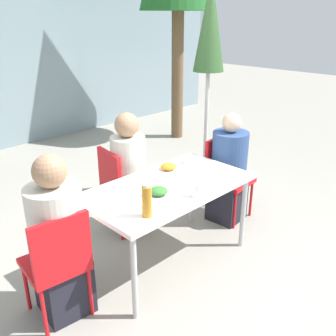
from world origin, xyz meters
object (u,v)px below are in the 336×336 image
(chair_far, at_px, (120,184))
(closed_umbrella, at_px, (209,36))
(person_left, at_px, (59,243))
(person_right, at_px, (228,172))
(chair_left, at_px, (58,259))
(chair_right, at_px, (224,172))
(bottle, at_px, (147,201))
(person_far, at_px, (129,177))
(drinking_cup, at_px, (197,190))
(salad_bowl, at_px, (194,162))

(chair_far, height_order, closed_umbrella, closed_umbrella)
(closed_umbrella, bearing_deg, person_left, -165.63)
(closed_umbrella, bearing_deg, person_right, -118.91)
(chair_left, distance_m, person_right, 1.98)
(chair_right, distance_m, bottle, 1.57)
(chair_left, xyz_separation_m, person_far, (1.12, 0.61, 0.08))
(chair_far, xyz_separation_m, closed_umbrella, (1.26, -0.02, 1.32))
(chair_left, bearing_deg, bottle, -21.88)
(drinking_cup, relative_size, salad_bowl, 0.52)
(chair_left, xyz_separation_m, bottle, (0.55, -0.29, 0.35))
(chair_left, relative_size, chair_far, 1.00)
(person_left, distance_m, salad_bowl, 1.47)
(chair_left, height_order, person_far, person_far)
(person_right, xyz_separation_m, bottle, (-1.43, -0.35, 0.32))
(person_right, height_order, salad_bowl, person_right)
(chair_right, bearing_deg, bottle, 11.36)
(person_far, relative_size, salad_bowl, 6.13)
(drinking_cup, xyz_separation_m, salad_bowl, (0.49, 0.45, -0.03))
(chair_left, relative_size, bottle, 3.55)
(person_far, xyz_separation_m, bottle, (-0.56, -0.90, 0.28))
(chair_left, bearing_deg, closed_umbrella, 21.87)
(closed_umbrella, relative_size, drinking_cup, 23.52)
(chair_left, xyz_separation_m, closed_umbrella, (2.31, 0.65, 1.32))
(person_left, height_order, drinking_cup, person_left)
(chair_left, height_order, drinking_cup, chair_left)
(chair_left, height_order, person_left, person_left)
(chair_right, distance_m, person_far, 1.02)
(person_right, bearing_deg, chair_right, -121.93)
(chair_right, bearing_deg, chair_left, -1.17)
(person_right, relative_size, drinking_cup, 11.15)
(person_right, bearing_deg, drinking_cup, 17.07)
(person_far, distance_m, bottle, 1.10)
(salad_bowl, bearing_deg, closed_umbrella, 33.68)
(person_left, relative_size, bottle, 5.03)
(chair_far, relative_size, drinking_cup, 8.33)
(chair_right, height_order, chair_far, same)
(salad_bowl, bearing_deg, drinking_cup, -136.92)
(closed_umbrella, relative_size, bottle, 10.01)
(closed_umbrella, distance_m, bottle, 2.22)
(person_far, bearing_deg, closed_umbrella, 100.69)
(chair_left, height_order, salad_bowl, chair_left)
(person_right, bearing_deg, salad_bowl, -13.03)
(person_left, bearing_deg, closed_umbrella, 20.49)
(person_right, relative_size, salad_bowl, 5.84)
(closed_umbrella, bearing_deg, drinking_cup, -142.46)
(chair_left, xyz_separation_m, chair_right, (2.02, 0.14, 0.00))
(chair_right, height_order, salad_bowl, chair_right)
(person_left, xyz_separation_m, drinking_cup, (0.97, -0.40, 0.22))
(chair_right, height_order, person_right, person_right)
(drinking_cup, bearing_deg, chair_left, 162.22)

